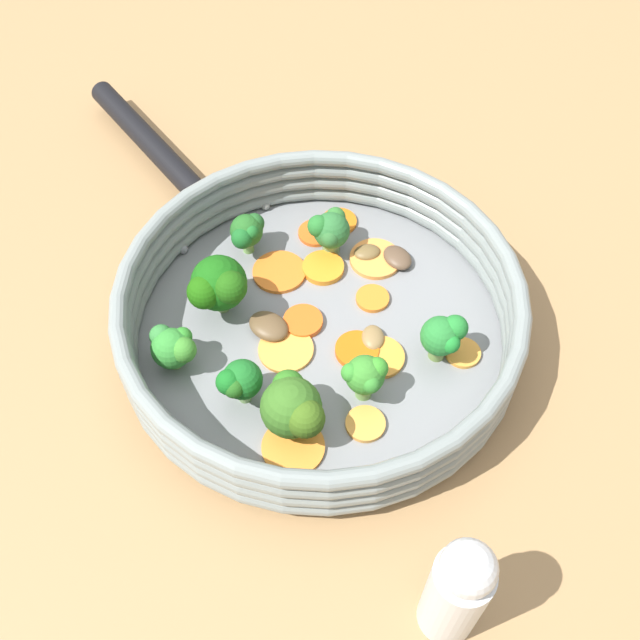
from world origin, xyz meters
TOP-DOWN VIEW (x-y plane):
  - ground_plane at (0.00, 0.00)m, footprint 4.00×4.00m
  - skillet at (0.00, 0.00)m, footprint 0.31×0.31m
  - skillet_rim_wall at (0.00, 0.00)m, footprint 0.33×0.33m
  - skillet_handle at (0.27, 0.01)m, footprint 0.23×0.03m
  - skillet_rivet_left at (0.15, -0.04)m, footprint 0.01×0.01m
  - skillet_rivet_right at (0.14, 0.05)m, footprint 0.01×0.01m
  - carrot_slice_0 at (-0.09, -0.08)m, footprint 0.03×0.03m
  - carrot_slice_1 at (-0.08, 0.08)m, footprint 0.07×0.07m
  - carrot_slice_2 at (0.07, -0.01)m, footprint 0.06×0.06m
  - carrot_slice_3 at (0.05, -0.04)m, footprint 0.05×0.05m
  - carrot_slice_4 at (-0.09, 0.02)m, footprint 0.04×0.04m
  - carrot_slice_5 at (0.03, -0.09)m, footprint 0.05×0.05m
  - carrot_slice_6 at (0.09, -0.09)m, footprint 0.03×0.03m
  - carrot_slice_7 at (0.00, 0.03)m, footprint 0.06×0.06m
  - carrot_slice_8 at (0.01, 0.01)m, footprint 0.05×0.05m
  - carrot_slice_9 at (0.09, -0.06)m, footprint 0.04×0.04m
  - carrot_slice_10 at (-0.04, -0.01)m, footprint 0.05×0.05m
  - carrot_slice_11 at (0.00, -0.06)m, footprint 0.03×0.03m
  - carrot_slice_12 at (-0.05, -0.02)m, footprint 0.06×0.06m
  - broccoli_floret_0 at (0.06, 0.06)m, footprint 0.05×0.05m
  - broccoli_floret_1 at (-0.02, 0.09)m, footprint 0.03×0.04m
  - broccoli_floret_2 at (0.07, -0.06)m, footprint 0.03×0.04m
  - broccoli_floret_3 at (0.11, 0.00)m, footprint 0.03×0.04m
  - broccoli_floret_4 at (0.04, 0.11)m, footprint 0.04×0.04m
  - broccoli_floret_5 at (-0.08, -0.06)m, footprint 0.04×0.04m
  - broccoli_floret_6 at (-0.06, 0.07)m, footprint 0.06×0.05m
  - broccoli_floret_7 at (-0.07, 0.01)m, footprint 0.03×0.04m
  - mushroom_piece_0 at (0.03, 0.03)m, footprint 0.04×0.04m
  - mushroom_piece_1 at (0.04, -0.08)m, footprint 0.03×0.03m
  - mushroom_piece_2 at (-0.03, -0.03)m, footprint 0.03×0.03m
  - mushroom_piece_3 at (0.02, -0.10)m, footprint 0.03×0.02m
  - salt_shaker at (-0.23, 0.06)m, footprint 0.04×0.04m

SIDE VIEW (x-z plane):
  - ground_plane at x=0.00m, z-range 0.00..0.00m
  - skillet at x=0.00m, z-range 0.00..0.01m
  - carrot_slice_1 at x=-0.08m, z-range 0.01..0.01m
  - carrot_slice_6 at x=0.09m, z-range 0.01..0.01m
  - carrot_slice_7 at x=0.00m, z-range 0.01..0.01m
  - carrot_slice_0 at x=-0.09m, z-range 0.01..0.01m
  - carrot_slice_9 at x=0.09m, z-range 0.01..0.01m
  - carrot_slice_2 at x=0.07m, z-range 0.01..0.01m
  - carrot_slice_4 at x=-0.09m, z-range 0.01..0.01m
  - carrot_slice_11 at x=0.00m, z-range 0.01..0.01m
  - carrot_slice_12 at x=-0.05m, z-range 0.01..0.01m
  - carrot_slice_5 at x=0.03m, z-range 0.01..0.01m
  - carrot_slice_8 at x=0.01m, z-range 0.01..0.02m
  - carrot_slice_10 at x=-0.04m, z-range 0.01..0.02m
  - carrot_slice_3 at x=0.05m, z-range 0.01..0.02m
  - skillet_rivet_left at x=0.15m, z-range 0.01..0.02m
  - skillet_rivet_right at x=0.14m, z-range 0.01..0.02m
  - mushroom_piece_1 at x=0.04m, z-range 0.01..0.02m
  - mushroom_piece_2 at x=-0.03m, z-range 0.01..0.02m
  - mushroom_piece_3 at x=0.02m, z-range 0.01..0.02m
  - mushroom_piece_0 at x=0.03m, z-range 0.01..0.02m
  - skillet_handle at x=0.27m, z-range 0.01..0.03m
  - broccoli_floret_4 at x=0.04m, z-range 0.01..0.05m
  - broccoli_floret_3 at x=0.11m, z-range 0.02..0.06m
  - broccoli_floret_2 at x=0.07m, z-range 0.02..0.06m
  - broccoli_floret_5 at x=-0.08m, z-range 0.02..0.06m
  - skillet_rim_wall at x=0.00m, z-range 0.01..0.07m
  - broccoli_floret_1 at x=-0.02m, z-range 0.02..0.06m
  - broccoli_floret_7 at x=-0.07m, z-range 0.02..0.06m
  - broccoli_floret_6 at x=-0.06m, z-range 0.01..0.07m
  - broccoli_floret_0 at x=0.06m, z-range 0.02..0.08m
  - salt_shaker at x=-0.23m, z-range 0.00..0.11m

